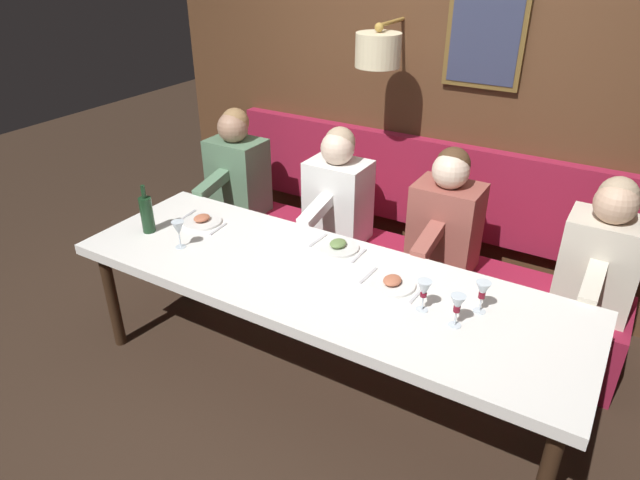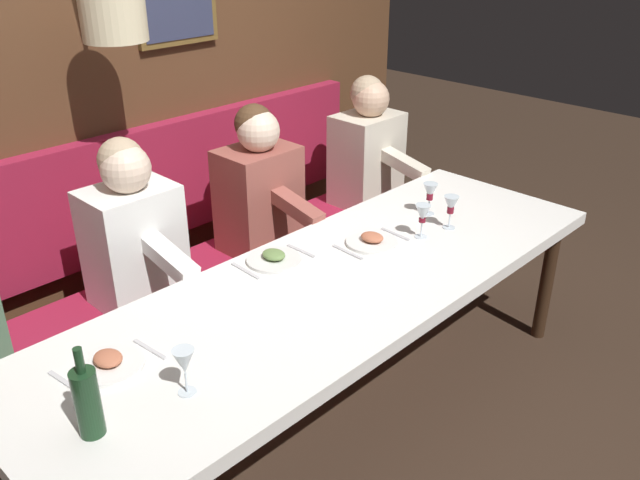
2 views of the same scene
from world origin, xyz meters
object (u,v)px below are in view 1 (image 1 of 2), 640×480
object	(u,v)px
diner_near	(446,215)
wine_glass_3	(424,290)
wine_bottle	(147,214)
dining_table	(320,285)
diner_far	(237,166)
diner_middle	(338,190)
diner_nearest	(603,252)
wine_glass_1	(178,229)
wine_glass_2	(483,291)
wine_glass_0	(457,305)

from	to	relation	value
diner_near	wine_glass_3	world-z (taller)	diner_near
wine_bottle	diner_near	bearing A→B (deg)	-56.86
dining_table	diner_far	bearing A→B (deg)	54.76
wine_glass_3	diner_middle	bearing A→B (deg)	47.20
diner_nearest	wine_glass_3	world-z (taller)	diner_nearest
dining_table	diner_middle	distance (m)	0.97
diner_far	wine_glass_3	xyz separation A→B (m)	(-0.90, -1.83, 0.04)
diner_middle	wine_glass_3	distance (m)	1.32
diner_middle	wine_glass_1	world-z (taller)	diner_middle
diner_near	diner_far	bearing A→B (deg)	90.00
diner_nearest	wine_glass_2	world-z (taller)	diner_nearest
wine_glass_0	wine_glass_3	size ratio (longest dim) A/B	1.00
wine_glass_0	wine_glass_1	xyz separation A→B (m)	(-0.10, 1.60, 0.00)
diner_middle	wine_glass_3	size ratio (longest dim) A/B	4.82
diner_middle	wine_glass_1	bearing A→B (deg)	156.45
diner_middle	diner_far	distance (m)	0.86
diner_nearest	wine_glass_0	bearing A→B (deg)	152.17
dining_table	wine_glass_3	world-z (taller)	wine_glass_3
wine_glass_0	diner_near	bearing A→B (deg)	22.47
diner_near	wine_glass_1	world-z (taller)	diner_near
diner_nearest	wine_glass_3	distance (m)	1.12
diner_nearest	wine_glass_1	size ratio (longest dim) A/B	4.82
dining_table	diner_nearest	xyz separation A→B (m)	(0.88, -1.25, 0.14)
wine_glass_1	wine_glass_2	size ratio (longest dim) A/B	1.00
wine_glass_0	wine_glass_3	xyz separation A→B (m)	(0.04, 0.17, 0.00)
dining_table	wine_bottle	world-z (taller)	wine_bottle
diner_near	wine_bottle	distance (m)	1.80
wine_glass_1	wine_glass_2	bearing A→B (deg)	-80.90
diner_far	wine_glass_0	world-z (taller)	diner_far
wine_glass_0	diner_middle	bearing A→B (deg)	50.77
diner_far	wine_glass_2	xyz separation A→B (m)	(-0.77, -2.07, 0.04)
dining_table	wine_glass_0	size ratio (longest dim) A/B	16.93
diner_nearest	wine_glass_2	size ratio (longest dim) A/B	4.82
diner_nearest	diner_middle	world-z (taller)	same
diner_far	wine_bottle	bearing A→B (deg)	-173.73
dining_table	diner_middle	world-z (taller)	diner_middle
wine_bottle	dining_table	bearing A→B (deg)	-84.86
dining_table	diner_nearest	world-z (taller)	diner_nearest
wine_glass_3	wine_glass_2	bearing A→B (deg)	-61.39
diner_near	wine_glass_0	world-z (taller)	diner_near
diner_middle	wine_bottle	distance (m)	1.24
diner_nearest	diner_far	xyz separation A→B (m)	(0.00, 2.50, 0.00)
wine_glass_1	wine_glass_2	world-z (taller)	same
diner_nearest	wine_bottle	distance (m)	2.58
wine_glass_3	dining_table	bearing A→B (deg)	88.38
diner_near	wine_bottle	world-z (taller)	diner_near
diner_near	wine_glass_0	size ratio (longest dim) A/B	4.82
wine_glass_3	wine_bottle	world-z (taller)	wine_bottle
wine_glass_1	diner_far	bearing A→B (deg)	21.50
diner_far	diner_nearest	bearing A→B (deg)	-90.00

